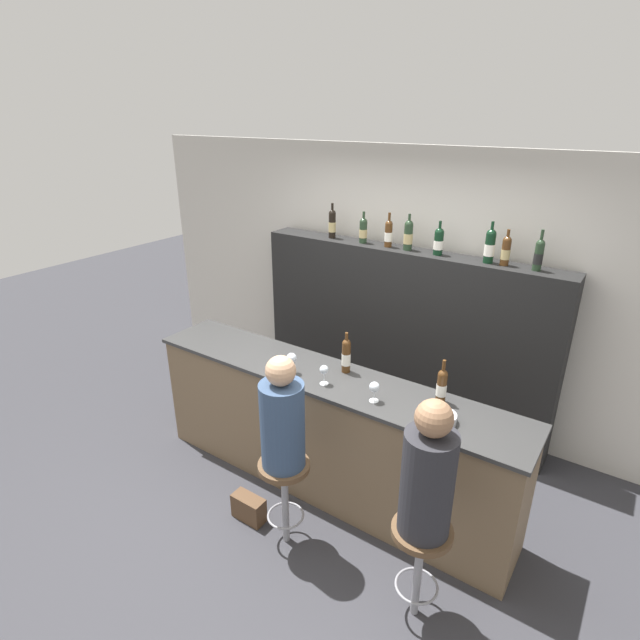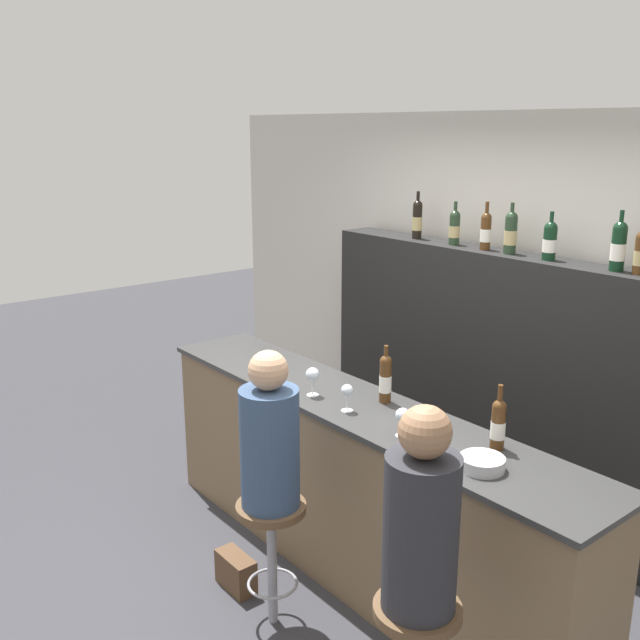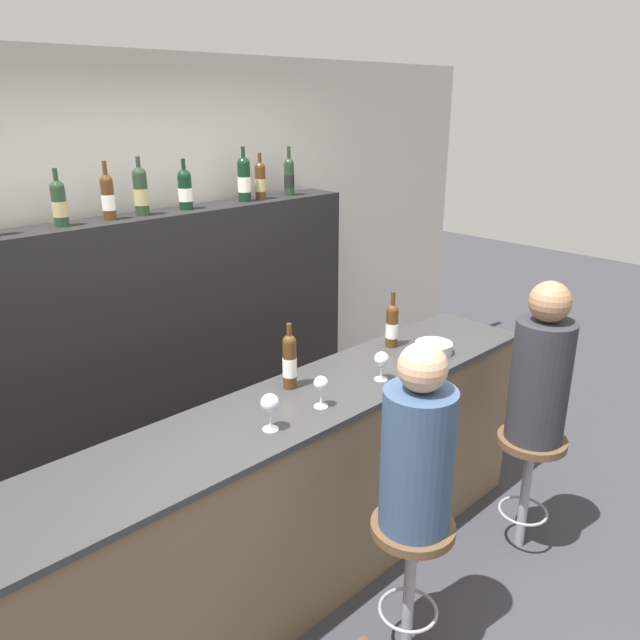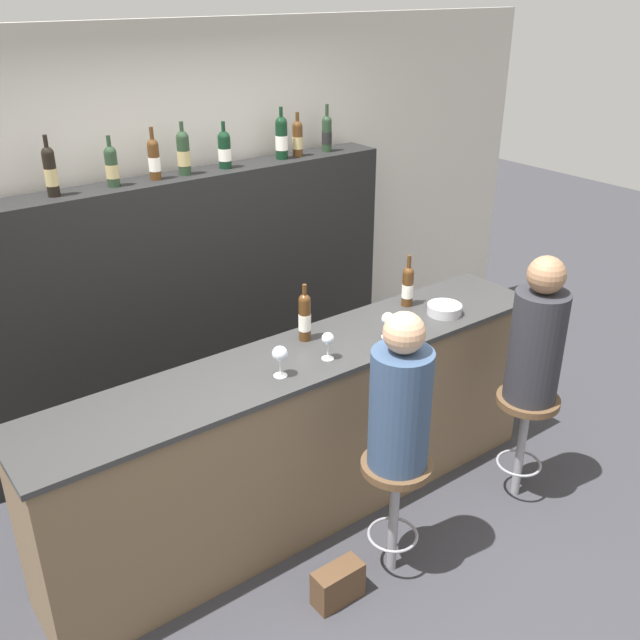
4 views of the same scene
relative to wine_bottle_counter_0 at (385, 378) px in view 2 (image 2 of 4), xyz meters
The scene contains 21 objects.
ground_plane 1.24m from the wine_bottle_counter_0, 102.88° to the right, with size 16.00×16.00×0.00m, color #333338.
wall_back 1.37m from the wine_bottle_counter_0, 93.75° to the left, with size 6.40×0.05×2.60m.
bar_counter 0.67m from the wine_bottle_counter_0, 123.67° to the right, with size 3.07×0.55×1.03m.
back_bar_cabinet 1.18m from the wine_bottle_counter_0, 94.50° to the left, with size 2.88×0.28×1.72m.
wine_bottle_counter_0 is the anchor object (origin of this frame).
wine_bottle_counter_1 0.75m from the wine_bottle_counter_0, ahead, with size 0.07×0.07×0.32m.
wine_bottle_backbar_0 1.59m from the wine_bottle_counter_0, 127.59° to the left, with size 0.07×0.07×0.33m.
wine_bottle_backbar_1 1.42m from the wine_bottle_counter_0, 115.02° to the left, with size 0.07×0.07×0.29m.
wine_bottle_backbar_2 1.35m from the wine_bottle_counter_0, 103.32° to the left, with size 0.07×0.07×0.31m.
wine_bottle_backbar_3 1.33m from the wine_bottle_counter_0, 93.80° to the left, with size 0.08×0.08×0.32m.
wine_bottle_backbar_4 1.34m from the wine_bottle_counter_0, 79.66° to the left, with size 0.08×0.08×0.29m.
wine_bottle_backbar_5 1.48m from the wine_bottle_counter_0, 60.66° to the left, with size 0.08×0.08×0.34m.
wine_glass_0 0.41m from the wine_bottle_counter_0, 142.91° to the right, with size 0.08×0.08×0.16m.
wine_glass_1 0.25m from the wine_bottle_counter_0, 97.69° to the right, with size 0.07×0.07×0.15m.
wine_glass_2 0.45m from the wine_bottle_counter_0, 33.25° to the right, with size 0.07×0.07×0.15m.
metal_bowl 0.88m from the wine_bottle_counter_0, 14.70° to the right, with size 0.20×0.20×0.06m.
bar_stool_left 1.00m from the wine_bottle_counter_0, 90.48° to the right, with size 0.35×0.35×0.68m.
guest_seated_left 0.78m from the wine_bottle_counter_0, 90.48° to the right, with size 0.29×0.29×0.80m.
bar_stool_right 1.41m from the wine_bottle_counter_0, 37.72° to the right, with size 0.35×0.35×0.68m.
guest_seated_right 1.26m from the wine_bottle_counter_0, 37.72° to the right, with size 0.29×0.29×0.84m.
handbag 1.37m from the wine_bottle_counter_0, 115.31° to the right, with size 0.26×0.12×0.20m.
Camera 2 is at (2.71, -2.19, 2.50)m, focal length 40.00 mm.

